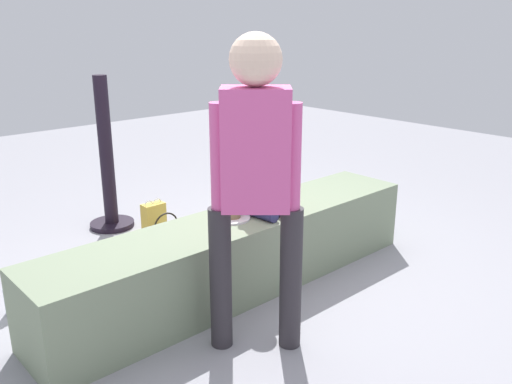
% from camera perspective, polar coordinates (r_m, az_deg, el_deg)
% --- Properties ---
extents(ground_plane, '(12.00, 12.00, 0.00)m').
position_cam_1_polar(ground_plane, '(3.52, -1.68, -10.10)').
color(ground_plane, '#929199').
extents(concrete_ledge, '(2.68, 0.50, 0.48)m').
position_cam_1_polar(concrete_ledge, '(3.41, -1.72, -6.54)').
color(concrete_ledge, gray).
rests_on(concrete_ledge, ground_plane).
extents(child_seated, '(0.28, 0.32, 0.48)m').
position_cam_1_polar(child_seated, '(3.35, 0.23, 1.28)').
color(child_seated, navy).
rests_on(child_seated, concrete_ledge).
extents(adult_standing, '(0.38, 0.36, 1.60)m').
position_cam_1_polar(adult_standing, '(2.57, -0.04, 2.39)').
color(adult_standing, '#2D292E').
rests_on(adult_standing, ground_plane).
extents(cake_plate, '(0.22, 0.22, 0.07)m').
position_cam_1_polar(cake_plate, '(3.29, -2.53, -2.54)').
color(cake_plate, white).
rests_on(cake_plate, concrete_ledge).
extents(gift_bag, '(0.18, 0.10, 0.28)m').
position_cam_1_polar(gift_bag, '(4.42, -10.80, -2.68)').
color(gift_bag, gold).
rests_on(gift_bag, ground_plane).
extents(railing_post, '(0.36, 0.36, 1.25)m').
position_cam_1_polar(railing_post, '(4.51, -15.48, 2.16)').
color(railing_post, black).
rests_on(railing_post, ground_plane).
extents(water_bottle_near_gift, '(0.07, 0.07, 0.20)m').
position_cam_1_polar(water_bottle_near_gift, '(3.50, -24.64, -10.22)').
color(water_bottle_near_gift, silver).
rests_on(water_bottle_near_gift, ground_plane).
extents(party_cup_red, '(0.08, 0.08, 0.10)m').
position_cam_1_polar(party_cup_red, '(3.87, -15.16, -7.21)').
color(party_cup_red, red).
rests_on(party_cup_red, ground_plane).
extents(handbag_black_leather, '(0.28, 0.14, 0.31)m').
position_cam_1_polar(handbag_black_leather, '(4.04, -9.45, -4.85)').
color(handbag_black_leather, black).
rests_on(handbag_black_leather, ground_plane).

